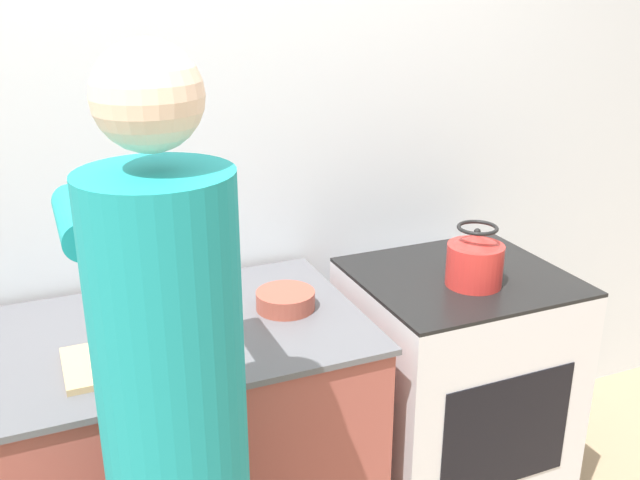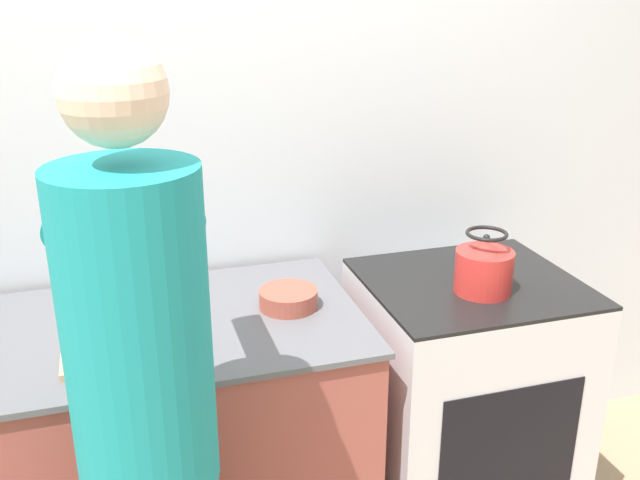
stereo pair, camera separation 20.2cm
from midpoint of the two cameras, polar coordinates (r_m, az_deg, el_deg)
wall_back at (r=2.40m, az=-6.51°, el=7.27°), size 8.00×0.05×2.60m
counter at (r=2.35m, az=-13.02°, el=-16.76°), size 1.48×0.72×0.88m
oven at (r=2.59m, az=13.58°, el=-12.56°), size 0.68×0.61×0.91m
person at (r=1.57m, az=-10.11°, el=-14.06°), size 0.33×0.58×1.75m
cutting_board at (r=1.99m, az=-12.87°, el=-8.57°), size 0.31×0.23×0.02m
knife at (r=1.97m, az=-11.81°, el=-8.37°), size 0.22×0.04×0.01m
kettle at (r=2.27m, az=15.49°, el=-2.12°), size 0.18×0.18×0.20m
bowl_mixing at (r=2.18m, az=0.10°, el=-4.76°), size 0.18×0.18×0.06m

